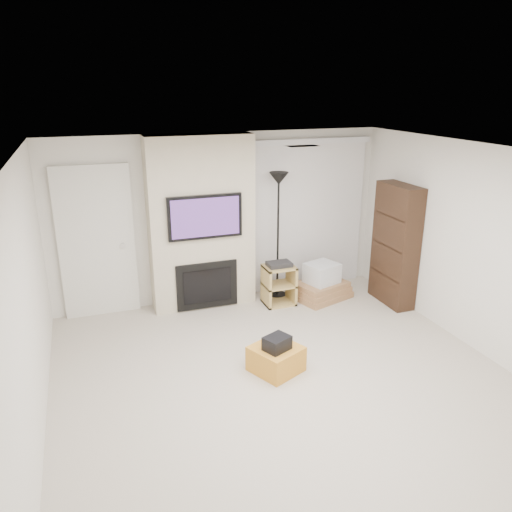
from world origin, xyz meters
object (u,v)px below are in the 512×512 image
object	(u,v)px
box_stack	(321,285)
bookshelf	(395,245)
ottoman	(276,359)
floor_lamp	(278,200)
av_stand	(279,282)

from	to	relation	value
box_stack	bookshelf	world-z (taller)	bookshelf
ottoman	floor_lamp	bearing A→B (deg)	67.75
ottoman	bookshelf	distance (m)	2.77
floor_lamp	bookshelf	size ratio (longest dim) A/B	1.08
ottoman	floor_lamp	world-z (taller)	floor_lamp
floor_lamp	bookshelf	distance (m)	1.84
floor_lamp	av_stand	xyz separation A→B (m)	(-0.08, -0.28, -1.18)
floor_lamp	av_stand	world-z (taller)	floor_lamp
floor_lamp	bookshelf	world-z (taller)	floor_lamp
ottoman	av_stand	size ratio (longest dim) A/B	0.76
floor_lamp	av_stand	distance (m)	1.21
floor_lamp	box_stack	bearing A→B (deg)	-24.76
ottoman	floor_lamp	xyz separation A→B (m)	(0.82, 2.00, 1.37)
av_stand	box_stack	world-z (taller)	av_stand
box_stack	floor_lamp	bearing A→B (deg)	155.24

